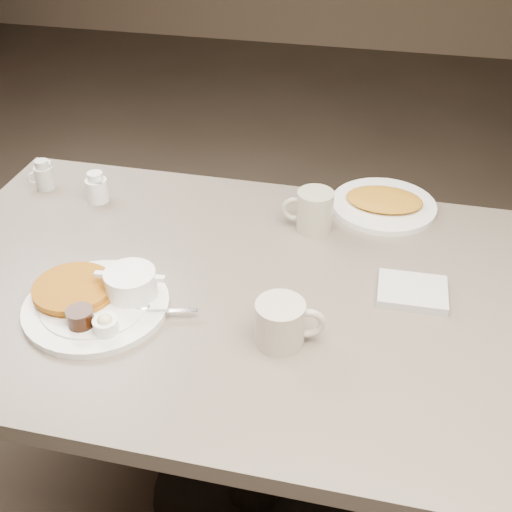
% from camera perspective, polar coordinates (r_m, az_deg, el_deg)
% --- Properties ---
extents(diner_table, '(1.50, 0.90, 0.75)m').
position_cam_1_polar(diner_table, '(1.47, -0.17, -8.04)').
color(diner_table, slate).
rests_on(diner_table, ground).
extents(main_plate, '(0.37, 0.33, 0.07)m').
position_cam_1_polar(main_plate, '(1.34, -13.77, -3.60)').
color(main_plate, white).
rests_on(main_plate, diner_table).
extents(coffee_mug_near, '(0.14, 0.11, 0.09)m').
position_cam_1_polar(coffee_mug_near, '(1.21, 2.33, -5.93)').
color(coffee_mug_near, beige).
rests_on(coffee_mug_near, diner_table).
extents(napkin, '(0.15, 0.12, 0.02)m').
position_cam_1_polar(napkin, '(1.38, 13.75, -3.09)').
color(napkin, silver).
rests_on(napkin, diner_table).
extents(coffee_mug_far, '(0.13, 0.09, 0.10)m').
position_cam_1_polar(coffee_mug_far, '(1.53, 5.13, 4.04)').
color(coffee_mug_far, '#B3AF9B').
rests_on(coffee_mug_far, diner_table).
extents(creamer_left, '(0.07, 0.06, 0.08)m').
position_cam_1_polar(creamer_left, '(1.79, -18.38, 6.81)').
color(creamer_left, silver).
rests_on(creamer_left, diner_table).
extents(creamer_right, '(0.07, 0.08, 0.08)m').
position_cam_1_polar(creamer_right, '(1.69, -13.99, 5.91)').
color(creamer_right, white).
rests_on(creamer_right, diner_table).
extents(hash_plate, '(0.27, 0.27, 0.04)m').
position_cam_1_polar(hash_plate, '(1.65, 11.31, 4.62)').
color(hash_plate, white).
rests_on(hash_plate, diner_table).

